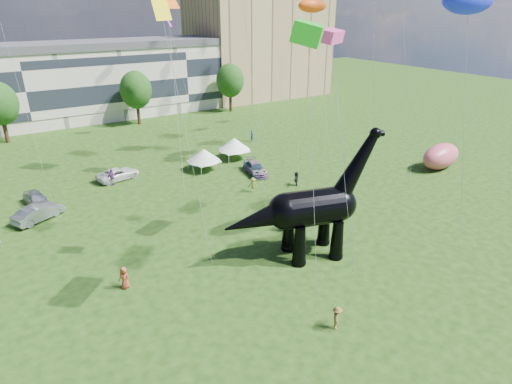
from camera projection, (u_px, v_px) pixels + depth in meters
ground at (283, 310)px, 28.57m from camera, size 220.00×220.00×0.00m
terrace_row at (22, 90)px, 70.04m from camera, size 78.00×11.00×12.00m
apartment_block at (258, 43)px, 94.07m from camera, size 28.00×18.00×22.00m
tree_mid_right at (135, 87)px, 70.89m from camera, size 5.20×5.20×9.44m
tree_far_right at (230, 78)px, 79.78m from camera, size 5.20×5.20×9.44m
dinosaur_sculpture at (307, 210)px, 33.39m from camera, size 12.95×5.30×10.61m
car_silver at (37, 199)px, 43.12m from camera, size 2.50×4.60×1.49m
car_grey at (38, 213)px, 40.25m from camera, size 4.94×3.60×1.55m
car_white at (118, 174)px, 49.79m from camera, size 5.25×3.19×1.36m
car_dark at (255, 168)px, 51.51m from camera, size 2.84×5.02×1.37m
gazebo_near at (204, 155)px, 52.12m from camera, size 4.49×4.49×2.74m
gazebo_far at (234, 144)px, 56.03m from camera, size 4.44×4.44×2.85m
inflatable_pink at (441, 156)px, 52.91m from camera, size 6.59×3.83×3.14m
visitors at (160, 213)px, 40.08m from camera, size 46.51×38.06×1.88m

